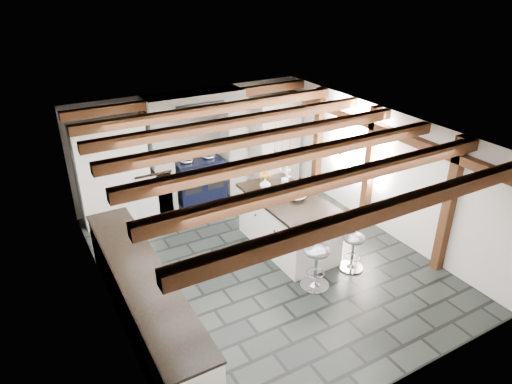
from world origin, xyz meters
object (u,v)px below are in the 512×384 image
kitchen_island (288,222)px  bar_stool_far (316,258)px  range_cooker (199,179)px  bar_stool_near (353,244)px

kitchen_island → bar_stool_far: bearing=-102.5°
range_cooker → bar_stool_near: bearing=-72.0°
range_cooker → bar_stool_far: 3.70m
kitchen_island → bar_stool_near: kitchen_island is taller
range_cooker → bar_stool_far: size_ratio=1.19×
bar_stool_near → kitchen_island: bearing=116.4°
kitchen_island → bar_stool_near: (0.57, -1.07, -0.03)m
range_cooker → kitchen_island: kitchen_island is taller
kitchen_island → bar_stool_far: (-0.25, -1.16, 0.03)m
range_cooker → bar_stool_far: range_cooker is taller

